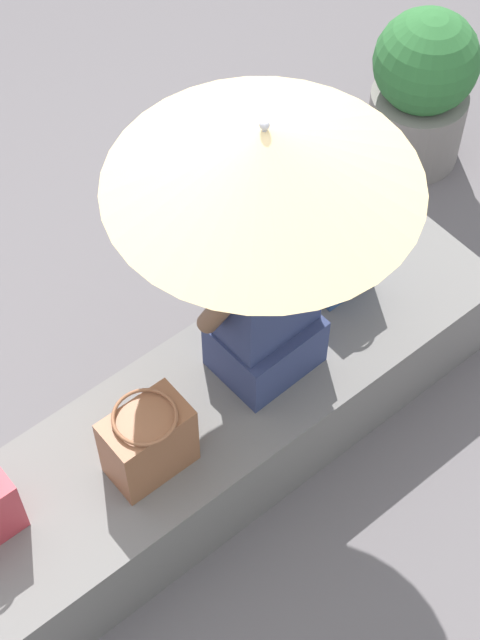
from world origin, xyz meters
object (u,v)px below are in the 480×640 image
(parasol, at_px, (264,158))
(shoulder_bag_spare, at_px, (341,260))
(person_seated, at_px, (267,294))
(tote_bag_canvas, at_px, (148,441))
(planter_near, at_px, (422,88))

(parasol, height_order, shoulder_bag_spare, parasol)
(person_seated, xyz_separation_m, tote_bag_canvas, (0.56, 0.08, -0.24))
(planter_near, bearing_deg, person_seated, 24.62)
(parasol, height_order, planter_near, parasol)
(person_seated, relative_size, parasol, 0.81)
(tote_bag_canvas, relative_size, shoulder_bag_spare, 1.05)
(shoulder_bag_spare, bearing_deg, person_seated, 11.89)
(shoulder_bag_spare, xyz_separation_m, planter_near, (-1.04, -0.59, -0.15))
(shoulder_bag_spare, bearing_deg, parasol, 7.95)
(person_seated, distance_m, shoulder_bag_spare, 0.51)
(person_seated, xyz_separation_m, parasol, (0.00, -0.03, 0.59))
(shoulder_bag_spare, relative_size, planter_near, 0.38)
(parasol, bearing_deg, person_seated, 95.75)
(person_seated, relative_size, tote_bag_canvas, 2.92)
(planter_near, bearing_deg, tote_bag_canvas, 20.34)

